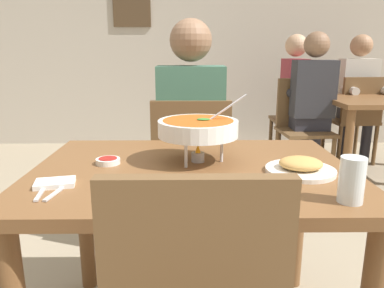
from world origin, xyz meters
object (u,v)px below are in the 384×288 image
(appetizer_plate, at_px, (301,167))
(patron_bg_middle, at_px, (358,91))
(dining_table_far, at_px, (383,113))
(drink_glass, at_px, (352,182))
(curry_bowl, at_px, (198,129))
(chair_bg_right, at_px, (302,122))
(sauce_dish, at_px, (108,161))
(patron_bg_right, at_px, (311,97))
(rice_plate, at_px, (232,188))
(patron_bg_left, at_px, (297,91))
(chair_bg_left, at_px, (303,113))
(diner_main, at_px, (191,125))
(chair_bg_middle, at_px, (356,115))
(dining_table_main, at_px, (192,197))
(chair_diner_main, at_px, (191,167))

(appetizer_plate, height_order, patron_bg_middle, patron_bg_middle)
(dining_table_far, bearing_deg, drink_glass, -119.55)
(curry_bowl, height_order, chair_bg_right, curry_bowl)
(sauce_dish, distance_m, patron_bg_right, 2.44)
(sauce_dish, distance_m, chair_bg_right, 2.44)
(rice_plate, relative_size, dining_table_far, 0.24)
(rice_plate, height_order, chair_bg_right, chair_bg_right)
(curry_bowl, bearing_deg, patron_bg_left, 66.03)
(appetizer_plate, distance_m, chair_bg_left, 2.76)
(curry_bowl, distance_m, appetizer_plate, 0.39)
(diner_main, height_order, patron_bg_middle, same)
(appetizer_plate, relative_size, chair_bg_middle, 0.27)
(curry_bowl, relative_size, patron_bg_right, 0.25)
(dining_table_main, bearing_deg, patron_bg_right, 61.71)
(dining_table_far, height_order, chair_bg_right, chair_bg_right)
(chair_diner_main, distance_m, drink_glass, 1.15)
(chair_bg_right, xyz_separation_m, patron_bg_middle, (0.71, 0.47, 0.24))
(chair_bg_right, bearing_deg, rice_plate, -111.69)
(patron_bg_left, height_order, patron_bg_right, same)
(chair_diner_main, bearing_deg, drink_glass, -67.04)
(chair_bg_left, bearing_deg, diner_main, -123.29)
(curry_bowl, height_order, rice_plate, curry_bowl)
(dining_table_main, relative_size, rice_plate, 4.78)
(chair_bg_middle, bearing_deg, drink_glass, -114.65)
(chair_diner_main, relative_size, chair_bg_right, 1.00)
(appetizer_plate, bearing_deg, diner_main, 114.99)
(curry_bowl, height_order, patron_bg_left, patron_bg_left)
(rice_plate, relative_size, patron_bg_right, 0.18)
(dining_table_far, bearing_deg, dining_table_main, -131.33)
(patron_bg_right, bearing_deg, diner_main, -130.25)
(patron_bg_left, distance_m, patron_bg_middle, 0.64)
(chair_diner_main, xyz_separation_m, sauce_dish, (-0.32, -0.66, 0.24))
(rice_plate, xyz_separation_m, chair_bg_middle, (1.59, 2.70, -0.25))
(diner_main, height_order, curry_bowl, diner_main)
(rice_plate, distance_m, chair_bg_right, 2.52)
(rice_plate, bearing_deg, diner_main, 96.38)
(patron_bg_middle, height_order, patron_bg_right, same)
(chair_bg_right, bearing_deg, drink_glass, -104.16)
(appetizer_plate, bearing_deg, dining_table_far, 56.21)
(rice_plate, bearing_deg, sauce_dish, 143.95)
(sauce_dish, bearing_deg, chair_bg_middle, 49.80)
(dining_table_main, bearing_deg, sauce_dish, 171.15)
(dining_table_far, height_order, chair_bg_middle, chair_bg_middle)
(drink_glass, bearing_deg, chair_bg_right, 75.84)
(drink_glass, xyz_separation_m, patron_bg_left, (0.67, 2.83, -0.05))
(chair_diner_main, relative_size, sauce_dish, 10.00)
(dining_table_main, xyz_separation_m, dining_table_far, (1.74, 1.98, -0.01))
(diner_main, xyz_separation_m, drink_glass, (0.44, -1.06, 0.05))
(patron_bg_right, bearing_deg, sauce_dish, -125.39)
(drink_glass, bearing_deg, rice_plate, 169.82)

